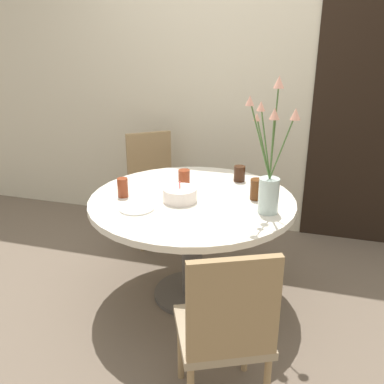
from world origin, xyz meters
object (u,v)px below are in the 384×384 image
Objects in this scene: drink_glass_0 at (239,174)px; chair_left_flank at (153,181)px; drink_glass_2 at (184,178)px; flower_vase at (270,175)px; drink_glass_3 at (123,188)px; drink_glass_1 at (257,189)px; chair_near_front at (226,327)px; side_plate at (137,208)px; birthday_cake at (180,195)px.

chair_left_flank is at bearing 154.10° from drink_glass_0.
flower_vase is at bearing -26.78° from drink_glass_2.
drink_glass_3 is at bearing 179.91° from flower_vase.
drink_glass_0 is 0.39m from drink_glass_2.
chair_left_flank is 8.35× the size of drink_glass_0.
drink_glass_1 is 0.51m from drink_glass_2.
chair_near_front is 4.29× the size of side_plate.
side_plate is at bearing -151.38° from drink_glass_1.
chair_left_flank is 1.00× the size of chair_near_front.
drink_glass_1 is (0.44, 0.16, 0.02)m from birthday_cake.
drink_glass_1 is at bearing 20.18° from birthday_cake.
chair_near_front is 1.31m from drink_glass_0.
chair_near_front reaches higher than drink_glass_3.
side_plate is (0.31, -1.04, 0.22)m from chair_left_flank.
side_plate is at bearing -126.71° from drink_glass_0.
chair_near_front reaches higher than drink_glass_2.
chair_near_front is 1.17m from drink_glass_3.
birthday_cake is at bearing -94.94° from chair_left_flank.
birthday_cake is 0.54m from drink_glass_0.
drink_glass_1 reaches higher than drink_glass_2.
birthday_cake reaches higher than side_plate.
side_plate is 0.82m from drink_glass_0.
drink_glass_0 is at bearing 30.14° from drink_glass_2.
drink_glass_1 is 1.07× the size of drink_glass_3.
flower_vase reaches higher than side_plate.
side_plate is 1.61× the size of drink_glass_1.
flower_vase is (0.07, 0.78, 0.45)m from chair_near_front.
drink_glass_1 is 1.18× the size of drink_glass_2.
drink_glass_2 reaches higher than side_plate.
chair_near_front reaches higher than side_plate.
side_plate is 1.89× the size of drink_glass_2.
drink_glass_1 is at bearing 28.62° from side_plate.
chair_near_front is at bearing -88.47° from drink_glass_1.
side_plate is (-0.74, -0.16, -0.23)m from flower_vase.
chair_near_front is at bearing -59.97° from birthday_cake.
drink_glass_3 is at bearing -136.05° from drink_glass_2.
birthday_cake is 0.27m from drink_glass_2.
drink_glass_2 is (0.15, 0.46, 0.05)m from side_plate.
birthday_cake is at bearing -85.10° from chair_near_front.
drink_glass_0 is 0.97× the size of drink_glass_2.
birthday_cake is 1.88× the size of drink_glass_2.
chair_left_flank is 0.79m from drink_glass_2.
flower_vase is at bearing 12.06° from side_plate.
birthday_cake is (0.52, -0.85, 0.26)m from chair_left_flank.
birthday_cake is 0.57m from flower_vase.
flower_vase is at bearing -3.49° from birthday_cake.
flower_vase is at bearing -62.91° from drink_glass_0.
flower_vase is at bearing -64.71° from drink_glass_1.
chair_left_flank is 0.93m from drink_glass_3.
chair_near_front is at bearing -95.52° from chair_left_flank.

